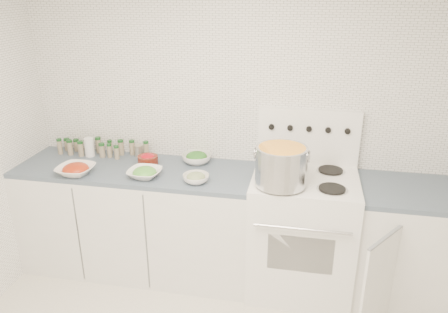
# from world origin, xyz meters

# --- Properties ---
(room_walls) EXTENTS (3.54, 3.04, 2.52)m
(room_walls) POSITION_xyz_m (0.00, 0.00, 1.56)
(room_walls) COLOR white
(room_walls) RESTS_ON ground
(counter_left) EXTENTS (1.85, 0.62, 0.90)m
(counter_left) POSITION_xyz_m (-0.82, 1.19, 0.45)
(counter_left) COLOR white
(counter_left) RESTS_ON ground
(stove) EXTENTS (0.76, 0.70, 1.36)m
(stove) POSITION_xyz_m (0.48, 1.19, 0.50)
(stove) COLOR white
(stove) RESTS_ON ground
(counter_right) EXTENTS (0.89, 0.95, 0.90)m
(counter_right) POSITION_xyz_m (1.30, 1.19, 0.45)
(counter_right) COLOR white
(counter_right) RESTS_ON ground
(stock_pot) EXTENTS (0.37, 0.35, 0.27)m
(stock_pot) POSITION_xyz_m (0.31, 1.01, 1.09)
(stock_pot) COLOR silver
(stock_pot) RESTS_ON stove
(bowl_tomato) EXTENTS (0.28, 0.28, 0.09)m
(bowl_tomato) POSITION_xyz_m (-1.21, 0.99, 0.94)
(bowl_tomato) COLOR white
(bowl_tomato) RESTS_ON counter_left
(bowl_snowpea) EXTENTS (0.26, 0.26, 0.08)m
(bowl_snowpea) POSITION_xyz_m (-0.69, 1.04, 0.93)
(bowl_snowpea) COLOR white
(bowl_snowpea) RESTS_ON counter_left
(bowl_broccoli) EXTENTS (0.24, 0.24, 0.09)m
(bowl_broccoli) POSITION_xyz_m (-0.38, 1.38, 0.94)
(bowl_broccoli) COLOR white
(bowl_broccoli) RESTS_ON counter_left
(bowl_zucchini) EXTENTS (0.22, 0.22, 0.08)m
(bowl_zucchini) POSITION_xyz_m (-0.29, 1.02, 0.94)
(bowl_zucchini) COLOR white
(bowl_zucchini) RESTS_ON counter_left
(bowl_pepper) EXTENTS (0.16, 0.16, 0.10)m
(bowl_pepper) POSITION_xyz_m (-0.74, 1.25, 0.95)
(bowl_pepper) COLOR #57190E
(bowl_pepper) RESTS_ON counter_left
(salt_canister) EXTENTS (0.09, 0.09, 0.15)m
(salt_canister) POSITION_xyz_m (-1.28, 1.35, 0.98)
(salt_canister) COLOR white
(salt_canister) RESTS_ON counter_left
(tin_can) EXTENTS (0.09, 0.09, 0.09)m
(tin_can) POSITION_xyz_m (-0.89, 1.43, 0.95)
(tin_can) COLOR #ADA392
(tin_can) RESTS_ON counter_left
(spice_cluster) EXTENTS (0.77, 0.16, 0.14)m
(spice_cluster) POSITION_xyz_m (-1.23, 1.40, 0.96)
(spice_cluster) COLOR gray
(spice_cluster) RESTS_ON counter_left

